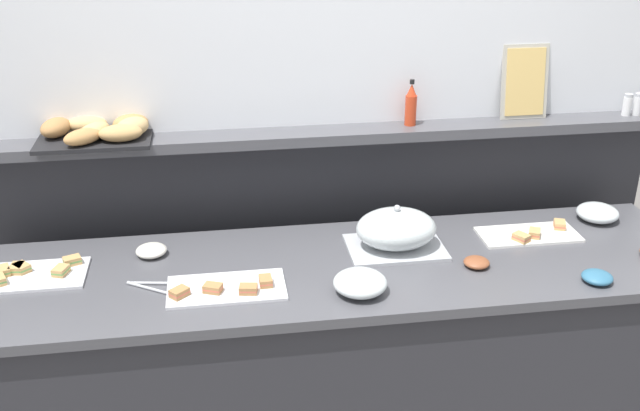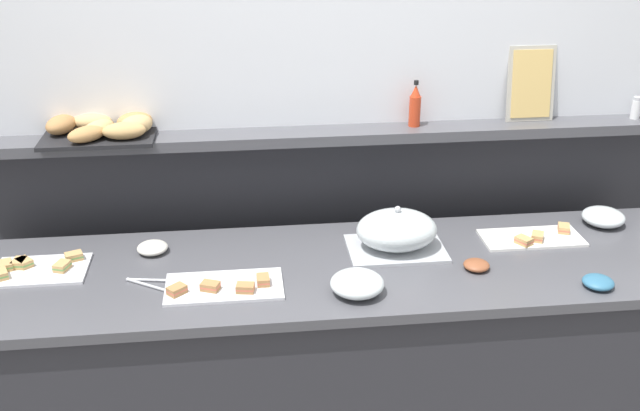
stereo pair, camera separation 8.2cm
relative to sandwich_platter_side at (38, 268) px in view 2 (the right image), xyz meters
The scene contains 17 objects.
ground_plane 1.46m from the sandwich_platter_side, 27.57° to the left, with size 12.00×12.00×0.00m, color slate.
buffet_counter 1.11m from the sandwich_platter_side, ahead, with size 2.51×0.66×0.91m.
back_ledge_unit 1.13m from the sandwich_platter_side, 23.19° to the left, with size 2.72×0.22×1.25m.
sandwich_platter_side is the anchor object (origin of this frame).
sandwich_platter_front 0.65m from the sandwich_platter_side, 16.68° to the right, with size 0.38×0.20×0.04m.
sandwich_platter_rear 1.74m from the sandwich_platter_side, ahead, with size 0.36×0.17×0.04m.
serving_cloche 1.23m from the sandwich_platter_side, ahead, with size 0.34×0.24×0.17m.
glass_bowl_large 2.05m from the sandwich_platter_side, ahead, with size 0.16×0.16×0.06m.
glass_bowl_medium 1.07m from the sandwich_platter_side, 13.94° to the right, with size 0.17×0.17×0.07m.
condiment_bowl_red 1.84m from the sandwich_platter_side, ahead, with size 0.10×0.10×0.04m, color teal.
condiment_bowl_dark 0.38m from the sandwich_platter_side, 14.16° to the left, with size 0.11×0.11×0.04m, color silver.
condiment_bowl_cream 1.47m from the sandwich_platter_side, ahead, with size 0.09×0.09×0.03m, color brown.
serving_tongs 0.40m from the sandwich_platter_side, 18.49° to the right, with size 0.19×0.11×0.01m.
hot_sauce_bottle 1.46m from the sandwich_platter_side, 15.13° to the left, with size 0.04×0.04×0.18m.
salt_shaker 2.29m from the sandwich_platter_side, ahead, with size 0.03×0.03×0.09m.
bread_basket 0.55m from the sandwich_platter_side, 59.39° to the left, with size 0.42×0.28×0.08m.
framed_picture 1.91m from the sandwich_platter_side, 12.32° to the left, with size 0.18×0.06×0.29m.
Camera 2 is at (-0.32, -2.18, 2.12)m, focal length 41.33 mm.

